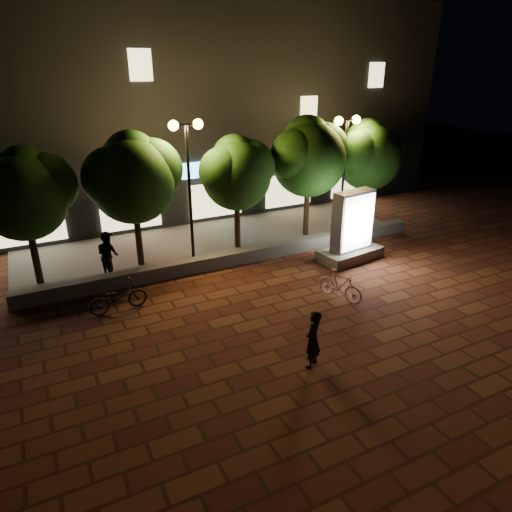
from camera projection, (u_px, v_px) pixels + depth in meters
ground at (295, 308)px, 14.31m from camera, size 80.00×80.00×0.00m
retaining_wall at (241, 256)px, 17.51m from camera, size 16.00×0.45×0.50m
sidewalk at (216, 241)px, 19.65m from camera, size 16.00×5.00×0.08m
building_block at (164, 108)px, 23.05m from camera, size 28.00×8.12×11.30m
tree_far_left at (24, 191)px, 14.65m from camera, size 3.36×2.80×4.63m
tree_left at (133, 175)px, 16.04m from camera, size 3.60×3.00×4.89m
tree_mid at (237, 171)px, 17.78m from camera, size 3.24×2.70×4.50m
tree_right at (309, 154)px, 19.02m from camera, size 3.72×3.10×5.07m
tree_far_right at (369, 153)px, 20.42m from camera, size 3.48×2.90×4.76m
street_lamp_left at (188, 155)px, 16.40m from camera, size 1.26×0.36×5.18m
street_lamp_right at (346, 144)px, 19.35m from camera, size 1.26×0.36×4.98m
ad_kiosk at (352, 232)px, 17.50m from camera, size 2.66×1.58×2.72m
scooter_pink at (340, 285)px, 14.69m from camera, size 1.00×1.68×0.98m
rider at (313, 339)px, 11.31m from camera, size 0.68×0.62×1.56m
scooter_parked at (118, 297)px, 14.01m from camera, size 1.79×0.73×0.92m
pedestrian at (108, 254)px, 15.93m from camera, size 0.95×1.03×1.69m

